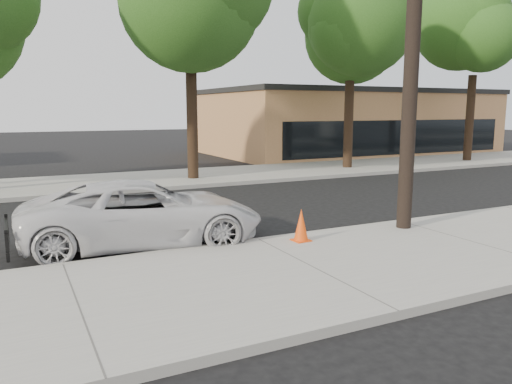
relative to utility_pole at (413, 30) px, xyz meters
The scene contains 11 objects.
ground 6.51m from the utility_pole, 143.13° to the left, with size 120.00×120.00×0.00m, color black.
near_sidewalk 6.07m from the utility_pole, 156.04° to the right, with size 90.00×4.40×0.15m, color gray.
far_sidewalk 12.64m from the utility_pole, 107.82° to the left, with size 90.00×5.00×0.15m, color gray.
curb_near 5.89m from the utility_pole, behind, with size 90.00×0.12×0.16m, color #9E9B93.
building_main 22.60m from the utility_pole, 56.45° to the left, with size 18.00×10.00×4.00m, color #A97046.
utility_pole is the anchor object (origin of this frame).
tree_c 10.66m from the utility_pole, 97.63° to the left, with size 4.96×4.80×9.55m.
tree_d 12.64m from the utility_pole, 58.24° to the left, with size 4.50×4.35×8.75m.
tree_e 18.07m from the utility_pole, 35.56° to the left, with size 4.80×4.65×9.25m.
police_cruiser 7.24m from the utility_pole, 163.16° to the left, with size 2.36×5.12×1.42m, color silver.
traffic_cone 5.08m from the utility_pole, behind, with size 0.38×0.38×0.70m.
Camera 1 is at (-4.74, -11.53, 2.94)m, focal length 35.00 mm.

